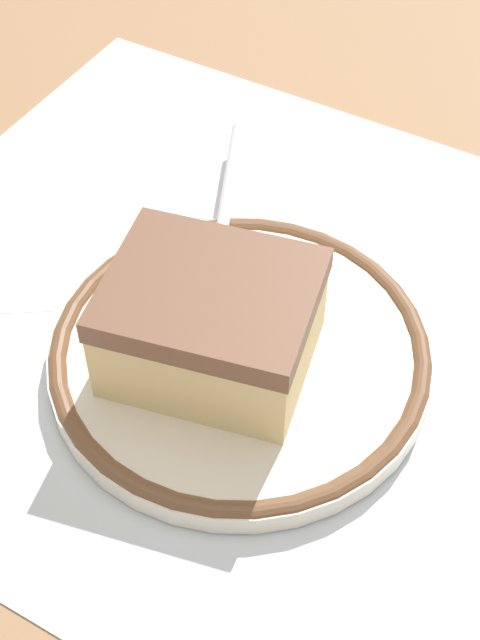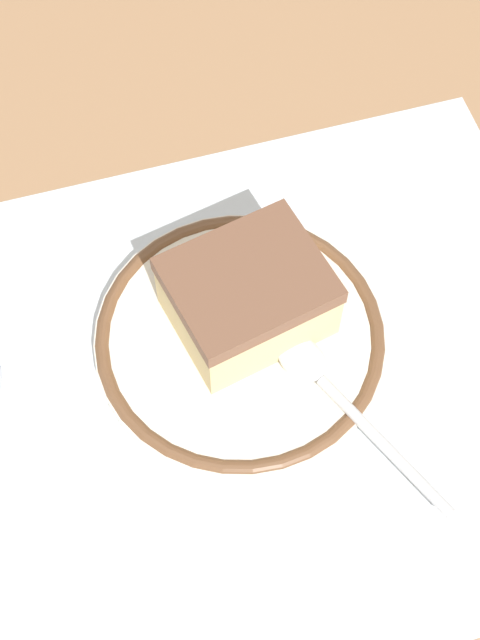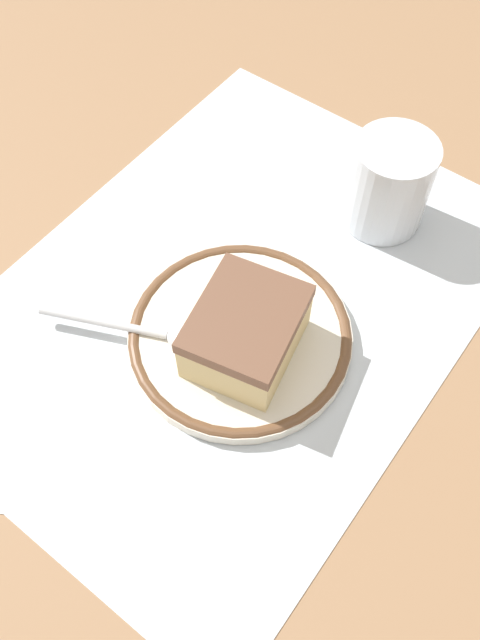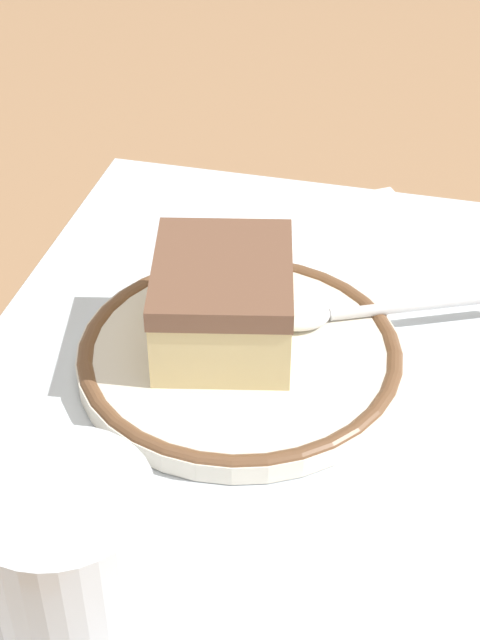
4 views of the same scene
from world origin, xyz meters
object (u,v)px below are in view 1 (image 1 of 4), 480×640
(cake_slice, at_px, (211,323))
(napkin, at_px, (52,222))
(plate, at_px, (240,354))
(spoon, at_px, (219,246))

(cake_slice, xyz_separation_m, napkin, (-0.13, 0.05, -0.04))
(cake_slice, bearing_deg, napkin, 160.56)
(plate, xyz_separation_m, cake_slice, (-0.01, -0.01, 0.03))
(plate, relative_size, napkin, 1.40)
(cake_slice, xyz_separation_m, spoon, (-0.03, 0.06, -0.02))
(plate, height_order, napkin, plate)
(cake_slice, bearing_deg, plate, 55.00)
(cake_slice, height_order, napkin, cake_slice)
(spoon, height_order, napkin, spoon)
(plate, distance_m, cake_slice, 0.03)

